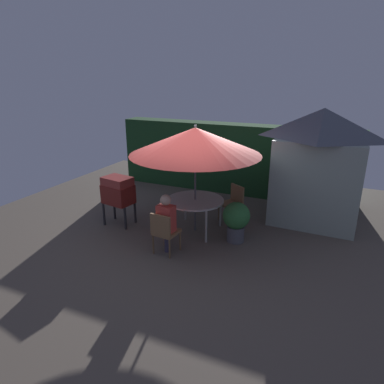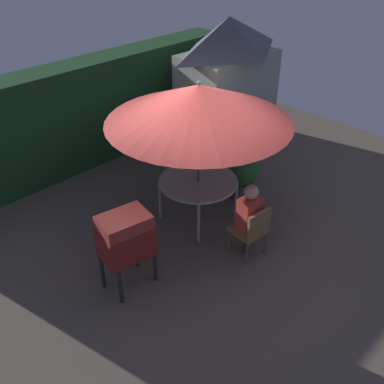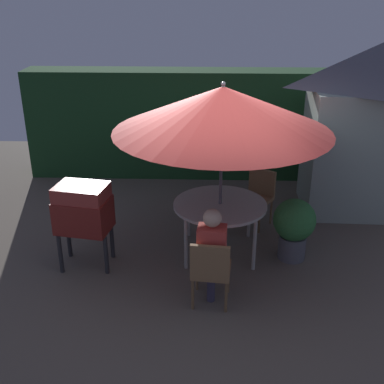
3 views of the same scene
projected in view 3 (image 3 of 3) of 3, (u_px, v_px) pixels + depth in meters
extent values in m
plane|color=brown|center=(213.00, 265.00, 6.70)|extent=(11.00, 11.00, 0.00)
cube|color=#193D1E|center=(213.00, 124.00, 9.47)|extent=(7.27, 0.71, 2.11)
cube|color=gray|center=(367.00, 151.00, 7.97)|extent=(2.01, 1.31, 2.08)
pyramid|color=#4C515B|center=(380.00, 66.00, 7.41)|extent=(2.13, 1.39, 0.71)
cube|color=slate|center=(355.00, 152.00, 8.65)|extent=(0.83, 0.05, 1.63)
cylinder|color=#B2ADA3|center=(220.00, 205.00, 6.74)|extent=(1.33, 1.33, 0.04)
cylinder|color=gray|center=(186.00, 245.00, 6.49)|extent=(0.05, 0.05, 0.74)
cylinder|color=gray|center=(254.00, 246.00, 6.46)|extent=(0.05, 0.05, 0.74)
cylinder|color=gray|center=(189.00, 214.00, 7.33)|extent=(0.05, 0.05, 0.74)
cylinder|color=gray|center=(249.00, 215.00, 7.30)|extent=(0.05, 0.05, 0.74)
cylinder|color=#4C4C51|center=(221.00, 175.00, 6.55)|extent=(0.04, 0.04, 2.42)
cone|color=#B73833|center=(223.00, 109.00, 6.18)|extent=(2.91, 2.91, 0.59)
sphere|color=#4C4C51|center=(223.00, 84.00, 6.05)|extent=(0.06, 0.06, 0.06)
cube|color=maroon|center=(84.00, 215.00, 6.41)|extent=(0.78, 0.61, 0.45)
cube|color=maroon|center=(81.00, 193.00, 6.28)|extent=(0.74, 0.58, 0.20)
cylinder|color=#262628|center=(60.00, 255.00, 6.43)|extent=(0.06, 0.06, 0.55)
cylinder|color=#262628|center=(106.00, 255.00, 6.41)|extent=(0.06, 0.06, 0.55)
cylinder|color=#262628|center=(69.00, 239.00, 6.81)|extent=(0.06, 0.06, 0.55)
cylinder|color=#262628|center=(112.00, 240.00, 6.79)|extent=(0.06, 0.06, 0.55)
cube|color=olive|center=(211.00, 269.00, 5.78)|extent=(0.50, 0.50, 0.06)
cube|color=olive|center=(210.00, 263.00, 5.50)|extent=(0.46, 0.10, 0.45)
cylinder|color=brown|center=(193.00, 293.00, 5.71)|extent=(0.04, 0.04, 0.45)
cylinder|color=brown|center=(226.00, 296.00, 5.66)|extent=(0.04, 0.04, 0.45)
cylinder|color=brown|center=(197.00, 275.00, 6.08)|extent=(0.04, 0.04, 0.45)
cylinder|color=brown|center=(228.00, 277.00, 6.03)|extent=(0.04, 0.04, 0.45)
cube|color=olive|center=(255.00, 200.00, 7.63)|extent=(0.64, 0.64, 0.06)
cube|color=olive|center=(262.00, 182.00, 7.70)|extent=(0.41, 0.30, 0.45)
cylinder|color=brown|center=(271.00, 211.00, 7.76)|extent=(0.04, 0.04, 0.45)
cylinder|color=brown|center=(250.00, 205.00, 7.98)|extent=(0.04, 0.04, 0.45)
cylinder|color=brown|center=(259.00, 220.00, 7.47)|extent=(0.04, 0.04, 0.45)
cylinder|color=brown|center=(237.00, 213.00, 7.68)|extent=(0.04, 0.04, 0.45)
cylinder|color=#4C4C51|center=(292.00, 247.00, 6.81)|extent=(0.38, 0.38, 0.35)
sphere|color=#2D6B33|center=(294.00, 220.00, 6.64)|extent=(0.60, 0.60, 0.60)
cube|color=#CC3D33|center=(212.00, 248.00, 5.66)|extent=(0.36, 0.27, 0.55)
sphere|color=tan|center=(212.00, 218.00, 5.50)|extent=(0.22, 0.22, 0.22)
cylinder|color=#383347|center=(211.00, 284.00, 5.86)|extent=(0.10, 0.10, 0.48)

